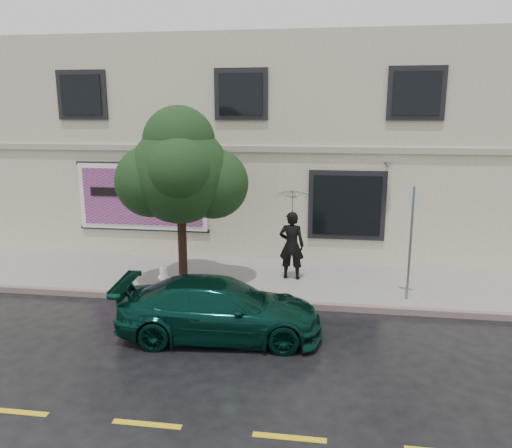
# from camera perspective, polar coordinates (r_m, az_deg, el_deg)

# --- Properties ---
(ground) EXTENTS (90.00, 90.00, 0.00)m
(ground) POSITION_cam_1_polar(r_m,az_deg,el_deg) (11.36, -6.03, -11.81)
(ground) COLOR black
(ground) RESTS_ON ground
(sidewalk) EXTENTS (20.00, 3.50, 0.15)m
(sidewalk) POSITION_cam_1_polar(r_m,az_deg,el_deg) (14.28, -2.79, -6.19)
(sidewalk) COLOR #9D9C94
(sidewalk) RESTS_ON ground
(curb) EXTENTS (20.00, 0.18, 0.16)m
(curb) POSITION_cam_1_polar(r_m,az_deg,el_deg) (12.67, -4.34, -8.73)
(curb) COLOR slate
(curb) RESTS_ON ground
(road_marking) EXTENTS (19.00, 0.12, 0.01)m
(road_marking) POSITION_cam_1_polar(r_m,az_deg,el_deg) (8.45, -12.35, -21.44)
(road_marking) COLOR gold
(road_marking) RESTS_ON ground
(building) EXTENTS (20.00, 8.12, 7.00)m
(building) POSITION_cam_1_polar(r_m,az_deg,el_deg) (19.21, 0.46, 9.17)
(building) COLOR beige
(building) RESTS_ON ground
(billboard) EXTENTS (4.30, 0.16, 2.20)m
(billboard) POSITION_cam_1_polar(r_m,az_deg,el_deg) (16.24, -12.87, 3.03)
(billboard) COLOR white
(billboard) RESTS_ON ground
(car) EXTENTS (4.47, 2.27, 1.26)m
(car) POSITION_cam_1_polar(r_m,az_deg,el_deg) (10.74, -4.15, -9.63)
(car) COLOR #083027
(car) RESTS_ON ground
(pedestrian) EXTENTS (0.72, 0.49, 1.90)m
(pedestrian) POSITION_cam_1_polar(r_m,az_deg,el_deg) (13.78, 4.08, -2.44)
(pedestrian) COLOR black
(pedestrian) RESTS_ON sidewalk
(umbrella) EXTENTS (1.31, 1.31, 0.81)m
(umbrella) POSITION_cam_1_polar(r_m,az_deg,el_deg) (13.49, 4.17, 3.12)
(umbrella) COLOR black
(umbrella) RESTS_ON pedestrian
(street_tree) EXTENTS (2.54, 2.54, 4.28)m
(street_tree) POSITION_cam_1_polar(r_m,az_deg,el_deg) (12.85, -8.67, 5.62)
(street_tree) COLOR black
(street_tree) RESTS_ON sidewalk
(fire_hydrant) EXTENTS (0.29, 0.27, 0.70)m
(fire_hydrant) POSITION_cam_1_polar(r_m,az_deg,el_deg) (13.20, -10.49, -6.10)
(fire_hydrant) COLOR white
(fire_hydrant) RESTS_ON sidewalk
(sign_pole) EXTENTS (0.33, 0.16, 2.82)m
(sign_pole) POSITION_cam_1_polar(r_m,az_deg,el_deg) (12.60, 17.31, -1.05)
(sign_pole) COLOR gray
(sign_pole) RESTS_ON sidewalk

